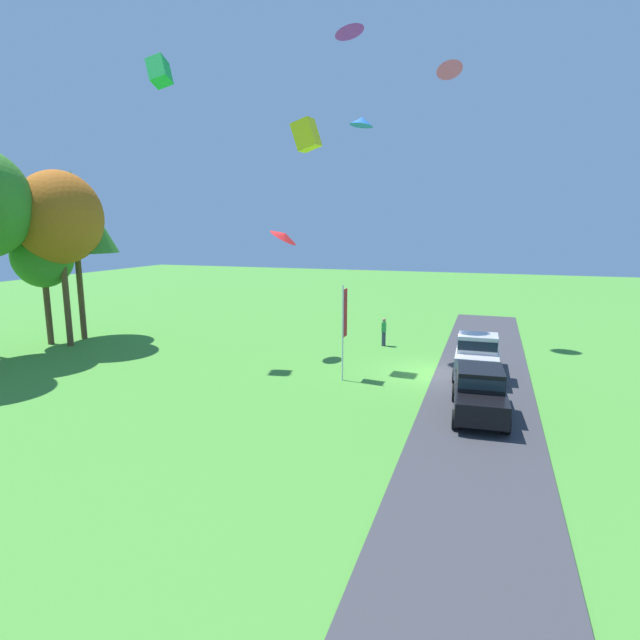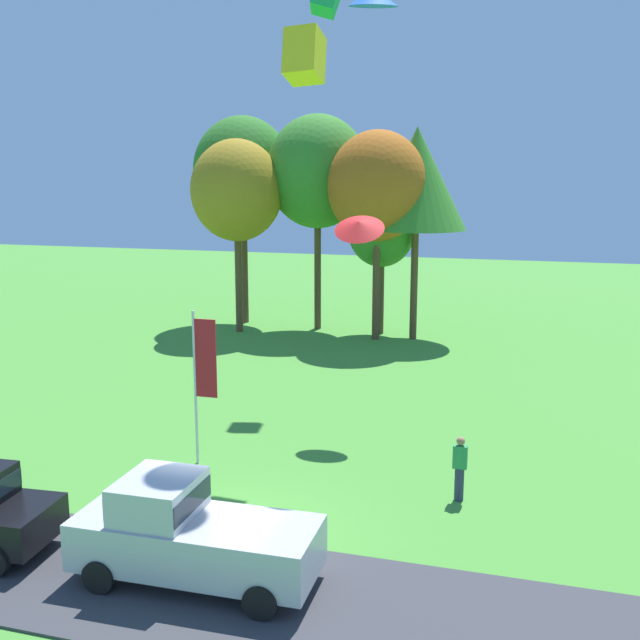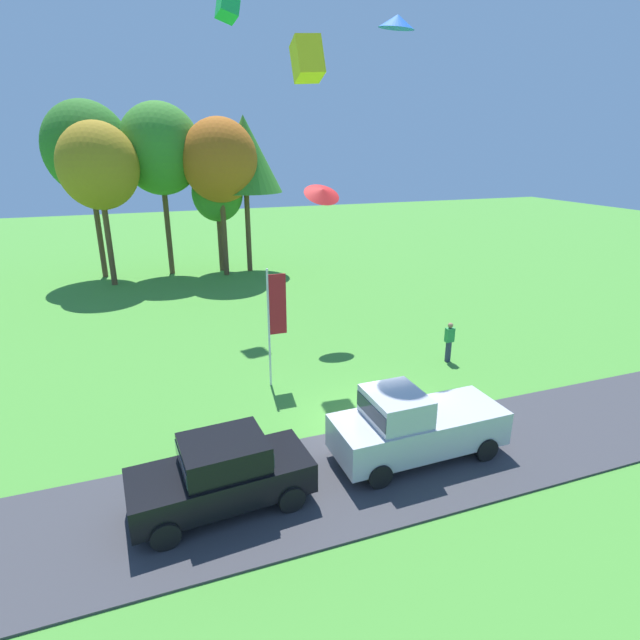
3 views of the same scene
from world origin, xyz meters
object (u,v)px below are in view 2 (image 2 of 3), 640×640
at_px(person_beside_suv, 460,468).
at_px(kite_box_over_trees, 304,56).
at_px(tree_left_of_center, 382,230).
at_px(tree_center_back, 243,172).
at_px(flag_banner, 202,369).
at_px(kite_delta_trailing_tail, 359,225).
at_px(tree_far_left, 318,172).
at_px(car_pickup_far_end, 187,532).
at_px(tree_lone_near, 237,191).
at_px(tree_right_of_center, 377,187).
at_px(tree_far_right, 417,179).

relative_size(person_beside_suv, kite_box_over_trees, 1.25).
xyz_separation_m(tree_left_of_center, kite_box_over_trees, (1.11, -16.51, 6.16)).
relative_size(tree_center_back, flag_banner, 2.52).
bearing_deg(kite_box_over_trees, flag_banner, -129.75).
bearing_deg(kite_delta_trailing_tail, flag_banner, -127.93).
bearing_deg(tree_far_left, car_pickup_far_end, -79.30).
bearing_deg(tree_lone_near, tree_far_left, 26.82).
bearing_deg(tree_far_left, kite_delta_trailing_tail, -68.73).
bearing_deg(tree_left_of_center, car_pickup_far_end, -87.06).
relative_size(tree_center_back, tree_lone_near, 1.13).
bearing_deg(kite_box_over_trees, tree_right_of_center, 93.94).
relative_size(car_pickup_far_end, tree_right_of_center, 0.49).
distance_m(car_pickup_far_end, tree_lone_near, 25.78).
bearing_deg(kite_delta_trailing_tail, tree_far_right, 91.92).
distance_m(tree_far_right, flag_banner, 19.33).
relative_size(flag_banner, kite_delta_trailing_tail, 2.82).
relative_size(tree_left_of_center, kite_delta_trailing_tail, 4.61).
bearing_deg(tree_right_of_center, kite_delta_trailing_tail, -80.29).
xyz_separation_m(tree_right_of_center, kite_delta_trailing_tail, (2.27, -13.28, -0.99)).
bearing_deg(person_beside_suv, kite_delta_trailing_tail, 128.60).
height_order(car_pickup_far_end, tree_center_back, tree_center_back).
xyz_separation_m(tree_center_back, flag_banner, (6.83, -20.02, -5.52)).
height_order(flag_banner, kite_delta_trailing_tail, kite_delta_trailing_tail).
relative_size(car_pickup_far_end, tree_far_left, 0.44).
bearing_deg(car_pickup_far_end, tree_far_right, 88.63).
distance_m(tree_lone_near, kite_delta_trailing_tail, 16.28).
bearing_deg(tree_far_right, person_beside_suv, -77.04).
relative_size(tree_center_back, tree_far_right, 1.08).
xyz_separation_m(tree_far_left, tree_left_of_center, (3.51, -0.27, -2.93)).
relative_size(tree_right_of_center, kite_box_over_trees, 7.58).
xyz_separation_m(person_beside_suv, kite_delta_trailing_tail, (-3.86, 4.83, 5.78)).
bearing_deg(tree_far_right, tree_far_left, 168.80).
bearing_deg(flag_banner, tree_right_of_center, 86.18).
xyz_separation_m(kite_box_over_trees, kite_delta_trailing_tail, (1.24, 1.76, -4.91)).
relative_size(tree_far_left, kite_delta_trailing_tail, 7.09).
bearing_deg(kite_box_over_trees, tree_far_right, 87.20).
height_order(tree_center_back, kite_box_over_trees, kite_box_over_trees).
bearing_deg(tree_right_of_center, tree_far_right, 20.34).
distance_m(tree_center_back, tree_right_of_center, 8.37).
bearing_deg(kite_delta_trailing_tail, tree_far_left, 111.27).
distance_m(tree_far_left, flag_banner, 20.35).
relative_size(tree_far_left, kite_box_over_trees, 8.27).
height_order(tree_lone_near, kite_box_over_trees, kite_box_over_trees).
xyz_separation_m(tree_center_back, tree_lone_near, (0.65, -2.48, -0.98)).
bearing_deg(person_beside_suv, car_pickup_far_end, -131.52).
bearing_deg(tree_far_left, tree_left_of_center, -4.42).
bearing_deg(tree_left_of_center, kite_box_over_trees, -86.17).
xyz_separation_m(person_beside_suv, tree_far_right, (-4.32, 18.78, 7.13)).
xyz_separation_m(tree_far_right, kite_box_over_trees, (-0.77, -15.72, 3.56)).
height_order(tree_right_of_center, flag_banner, tree_right_of_center).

